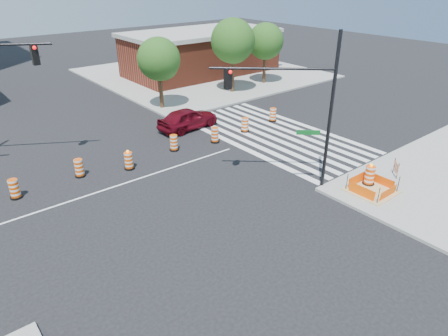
{
  "coord_description": "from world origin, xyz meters",
  "views": [
    {
      "loc": [
        -8.12,
        -18.1,
        10.32
      ],
      "look_at": [
        3.2,
        -4.13,
        1.4
      ],
      "focal_mm": 32.0,
      "sensor_mm": 36.0,
      "label": 1
    }
  ],
  "objects": [
    {
      "name": "tree_north_c",
      "position": [
        8.01,
        9.94,
        3.87
      ],
      "size": [
        3.45,
        3.4,
        5.78
      ],
      "color": "#382314",
      "rests_on": "ground"
    },
    {
      "name": "barricade",
      "position": [
        11.49,
        -8.85,
        0.66
      ],
      "size": [
        0.58,
        0.58,
        0.93
      ],
      "rotation": [
        0.0,
        0.0,
        0.79
      ],
      "color": "#E64B04",
      "rests_on": "ground"
    },
    {
      "name": "median_drum_4",
      "position": [
        0.67,
        1.45,
        0.49
      ],
      "size": [
        0.6,
        0.6,
        1.18
      ],
      "color": "black",
      "rests_on": "ground"
    },
    {
      "name": "tree_north_d",
      "position": [
        15.68,
        10.0,
        4.49
      ],
      "size": [
        3.94,
        3.94,
        6.69
      ],
      "color": "#382314",
      "rests_on": "ground"
    },
    {
      "name": "pit_drum",
      "position": [
        9.48,
        -8.51,
        0.66
      ],
      "size": [
        0.62,
        0.62,
        1.23
      ],
      "color": "black",
      "rests_on": "ground"
    },
    {
      "name": "brick_storefront",
      "position": [
        18.0,
        18.0,
        2.32
      ],
      "size": [
        16.5,
        8.5,
        4.6
      ],
      "color": "maroon",
      "rests_on": "ground"
    },
    {
      "name": "median_drum_5",
      "position": [
        4.13,
        2.07,
        0.48
      ],
      "size": [
        0.6,
        0.6,
        1.02
      ],
      "color": "black",
      "rests_on": "ground"
    },
    {
      "name": "lane_centerline",
      "position": [
        0.0,
        0.0,
        0.01
      ],
      "size": [
        14.0,
        0.12,
        0.01
      ],
      "primitive_type": "cube",
      "color": "silver",
      "rests_on": "ground"
    },
    {
      "name": "median_drum_8",
      "position": [
        12.95,
        2.0,
        0.48
      ],
      "size": [
        0.6,
        0.6,
        1.02
      ],
      "color": "black",
      "rests_on": "ground"
    },
    {
      "name": "median_drum_6",
      "position": [
        6.98,
        1.49,
        0.48
      ],
      "size": [
        0.6,
        0.6,
        1.02
      ],
      "color": "black",
      "rests_on": "ground"
    },
    {
      "name": "signal_pole_se",
      "position": [
        6.34,
        -5.88,
        4.81
      ],
      "size": [
        4.51,
        4.05,
        7.84
      ],
      "rotation": [
        0.0,
        0.0,
        2.41
      ],
      "color": "black",
      "rests_on": "ground"
    },
    {
      "name": "median_drum_7",
      "position": [
        9.81,
        1.67,
        0.48
      ],
      "size": [
        0.6,
        0.6,
        1.02
      ],
      "color": "black",
      "rests_on": "ground"
    },
    {
      "name": "tree_north_e",
      "position": [
        20.28,
        10.53,
        3.98
      ],
      "size": [
        3.5,
        3.49,
        5.93
      ],
      "color": "#382314",
      "rests_on": "ground"
    },
    {
      "name": "excavation_pit",
      "position": [
        9.0,
        -9.0,
        0.22
      ],
      "size": [
        2.2,
        2.2,
        0.9
      ],
      "color": "tan",
      "rests_on": "ground"
    },
    {
      "name": "sidewalk_ne",
      "position": [
        18.0,
        18.0,
        0.07
      ],
      "size": [
        22.0,
        22.0,
        0.15
      ],
      "primitive_type": "cube",
      "color": "gray",
      "rests_on": "ground"
    },
    {
      "name": "ground",
      "position": [
        0.0,
        0.0,
        0.0
      ],
      "size": [
        120.0,
        120.0,
        0.0
      ],
      "primitive_type": "plane",
      "color": "black",
      "rests_on": "ground"
    },
    {
      "name": "crosswalk_east",
      "position": [
        10.95,
        0.0,
        0.01
      ],
      "size": [
        6.75,
        13.5,
        0.01
      ],
      "color": "silver",
      "rests_on": "ground"
    },
    {
      "name": "median_drum_2",
      "position": [
        -5.31,
        2.05,
        0.48
      ],
      "size": [
        0.6,
        0.6,
        1.02
      ],
      "color": "black",
      "rests_on": "ground"
    },
    {
      "name": "median_drum_3",
      "position": [
        -1.9,
        2.33,
        0.48
      ],
      "size": [
        0.6,
        0.6,
        1.02
      ],
      "color": "black",
      "rests_on": "ground"
    },
    {
      "name": "red_coupe",
      "position": [
        7.03,
        4.72,
        0.78
      ],
      "size": [
        4.69,
        2.18,
        1.55
      ],
      "primitive_type": "imported",
      "rotation": [
        0.0,
        0.0,
        1.65
      ],
      "color": "#530711",
      "rests_on": "ground"
    }
  ]
}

